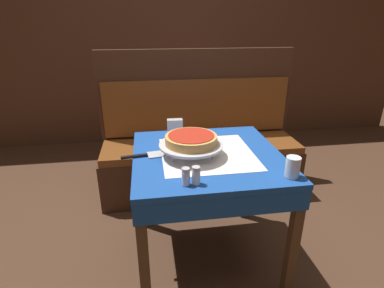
% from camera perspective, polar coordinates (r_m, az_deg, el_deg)
% --- Properties ---
extents(ground_plane, '(14.00, 14.00, 0.00)m').
position_cam_1_polar(ground_plane, '(2.10, 2.52, -20.37)').
color(ground_plane, '#472D1E').
extents(dining_table_front, '(0.83, 0.83, 0.73)m').
position_cam_1_polar(dining_table_front, '(1.72, 2.88, -4.57)').
color(dining_table_front, '#194799').
rests_on(dining_table_front, ground_plane).
extents(dining_table_rear, '(0.68, 0.68, 0.72)m').
position_cam_1_polar(dining_table_rear, '(3.36, 0.10, 8.61)').
color(dining_table_rear, red).
rests_on(dining_table_rear, ground_plane).
extents(booth_bench, '(1.68, 0.50, 1.21)m').
position_cam_1_polar(booth_bench, '(2.64, 1.54, -1.74)').
color(booth_bench, '#3D2316').
rests_on(booth_bench, ground_plane).
extents(back_wall_panel, '(6.00, 0.04, 2.40)m').
position_cam_1_polar(back_wall_panel, '(3.70, -4.00, 18.98)').
color(back_wall_panel, '#4C2D1E').
rests_on(back_wall_panel, ground_plane).
extents(pizza_pan_stand, '(0.35, 0.35, 0.07)m').
position_cam_1_polar(pizza_pan_stand, '(1.63, -0.16, -0.24)').
color(pizza_pan_stand, '#ADADB2').
rests_on(pizza_pan_stand, dining_table_front).
extents(deep_dish_pizza, '(0.28, 0.28, 0.05)m').
position_cam_1_polar(deep_dish_pizza, '(1.62, -0.16, 0.91)').
color(deep_dish_pizza, tan).
rests_on(deep_dish_pizza, pizza_pan_stand).
extents(pizza_server, '(0.25, 0.10, 0.01)m').
position_cam_1_polar(pizza_server, '(1.67, -8.95, -2.14)').
color(pizza_server, '#BCBCC1').
rests_on(pizza_server, dining_table_front).
extents(water_glass_near, '(0.07, 0.07, 0.10)m').
position_cam_1_polar(water_glass_near, '(1.50, 18.62, -4.17)').
color(water_glass_near, silver).
rests_on(water_glass_near, dining_table_front).
extents(salt_shaker, '(0.04, 0.04, 0.08)m').
position_cam_1_polar(salt_shaker, '(1.36, -1.20, -6.21)').
color(salt_shaker, silver).
rests_on(salt_shaker, dining_table_front).
extents(pepper_shaker, '(0.04, 0.04, 0.09)m').
position_cam_1_polar(pepper_shaker, '(1.36, 0.79, -6.01)').
color(pepper_shaker, silver).
rests_on(pepper_shaker, dining_table_front).
extents(napkin_holder, '(0.10, 0.05, 0.09)m').
position_cam_1_polar(napkin_holder, '(1.99, -3.28, 3.47)').
color(napkin_holder, '#B2B2B7').
rests_on(napkin_holder, dining_table_front).
extents(condiment_caddy, '(0.14, 0.14, 0.14)m').
position_cam_1_polar(condiment_caddy, '(3.25, 0.21, 10.62)').
color(condiment_caddy, black).
rests_on(condiment_caddy, dining_table_rear).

